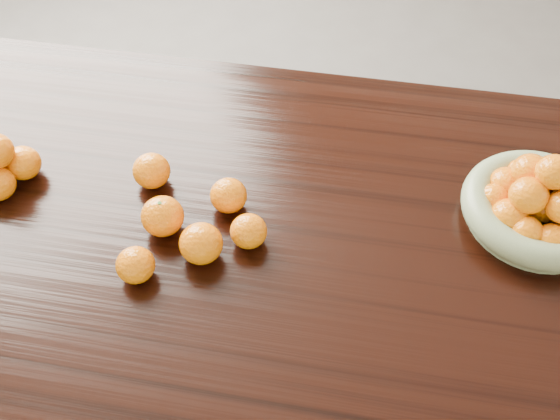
% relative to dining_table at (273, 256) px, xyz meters
% --- Properties ---
extents(ground, '(5.00, 5.00, 0.00)m').
position_rel_dining_table_xyz_m(ground, '(0.00, 0.00, -0.66)').
color(ground, '#4C4A48').
rests_on(ground, ground).
extents(dining_table, '(2.00, 1.00, 0.75)m').
position_rel_dining_table_xyz_m(dining_table, '(0.00, 0.00, 0.00)').
color(dining_table, black).
rests_on(dining_table, ground).
extents(fruit_bowl, '(0.29, 0.29, 0.16)m').
position_rel_dining_table_xyz_m(fruit_bowl, '(0.50, 0.11, 0.13)').
color(fruit_bowl, gray).
rests_on(fruit_bowl, dining_table).
extents(orange_pyramid, '(0.14, 0.14, 0.12)m').
position_rel_dining_table_xyz_m(orange_pyramid, '(-0.56, 0.03, 0.14)').
color(orange_pyramid, orange).
rests_on(orange_pyramid, dining_table).
extents(loose_orange_0, '(0.08, 0.08, 0.08)m').
position_rel_dining_table_xyz_m(loose_orange_0, '(-0.20, -0.04, 0.13)').
color(loose_orange_0, orange).
rests_on(loose_orange_0, dining_table).
extents(loose_orange_1, '(0.07, 0.07, 0.07)m').
position_rel_dining_table_xyz_m(loose_orange_1, '(-0.22, -0.15, 0.12)').
color(loose_orange_1, orange).
rests_on(loose_orange_1, dining_table).
extents(loose_orange_2, '(0.08, 0.08, 0.07)m').
position_rel_dining_table_xyz_m(loose_orange_2, '(-0.11, -0.09, 0.13)').
color(loose_orange_2, orange).
rests_on(loose_orange_2, dining_table).
extents(loose_orange_3, '(0.08, 0.08, 0.07)m').
position_rel_dining_table_xyz_m(loose_orange_3, '(-0.26, 0.07, 0.12)').
color(loose_orange_3, orange).
rests_on(loose_orange_3, dining_table).
extents(loose_orange_4, '(0.07, 0.07, 0.07)m').
position_rel_dining_table_xyz_m(loose_orange_4, '(-0.09, 0.04, 0.12)').
color(loose_orange_4, orange).
rests_on(loose_orange_4, dining_table).
extents(loose_orange_5, '(0.07, 0.07, 0.06)m').
position_rel_dining_table_xyz_m(loose_orange_5, '(-0.04, -0.04, 0.12)').
color(loose_orange_5, orange).
rests_on(loose_orange_5, dining_table).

